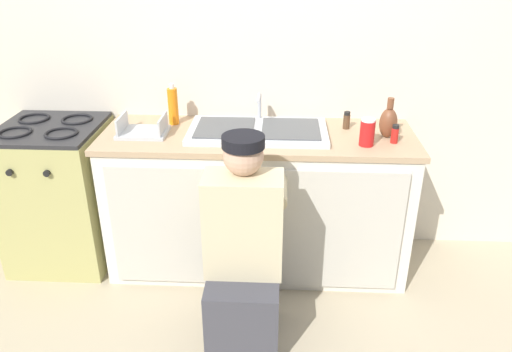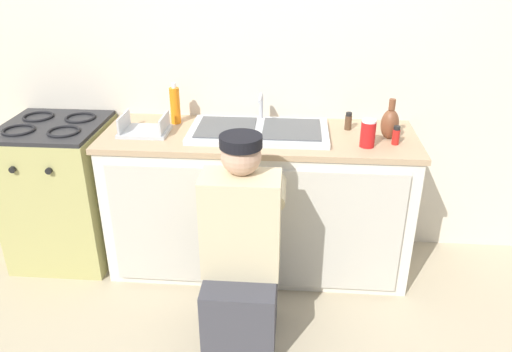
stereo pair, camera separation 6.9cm
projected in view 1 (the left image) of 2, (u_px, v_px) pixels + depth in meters
ground_plane at (255, 289)px, 3.01m from camera, size 12.00×12.00×0.00m
back_wall at (261, 57)px, 3.05m from camera, size 6.00×0.10×2.50m
counter_cabinet at (258, 204)px, 3.08m from camera, size 1.78×0.62×0.85m
countertop at (258, 136)px, 2.90m from camera, size 1.82×0.62×0.03m
sink_double_basin at (258, 130)px, 2.89m from camera, size 0.80×0.44×0.19m
stove_range at (60, 194)px, 3.14m from camera, size 0.60×0.62×0.92m
plumber_person at (244, 261)px, 2.48m from camera, size 0.42×0.61×1.10m
vase_decorative at (388, 122)px, 2.81m from camera, size 0.10×0.10×0.23m
spice_bottle_red at (395, 134)px, 2.74m from camera, size 0.04×0.04×0.10m
spice_bottle_pepper at (347, 120)px, 2.95m from camera, size 0.04×0.04×0.10m
soap_bottle_orange at (173, 106)px, 3.00m from camera, size 0.06×0.06×0.25m
soda_cup_red at (367, 132)px, 2.70m from camera, size 0.08×0.08×0.15m
dish_rack_tray at (143, 130)px, 2.88m from camera, size 0.28×0.22×0.11m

